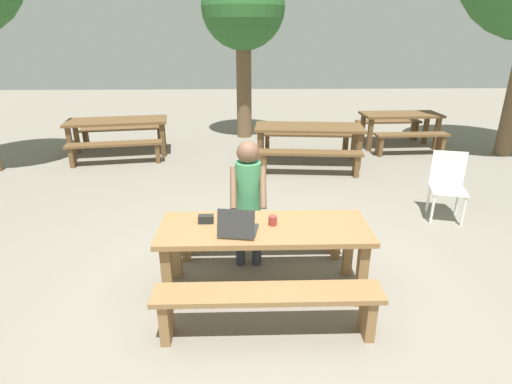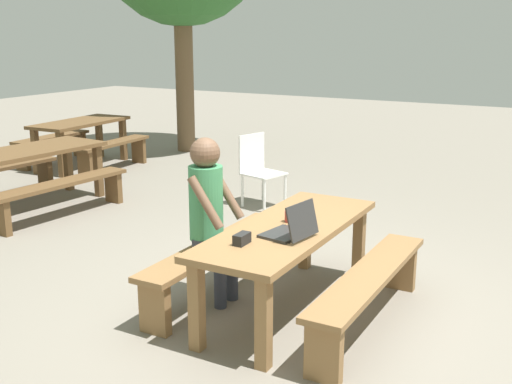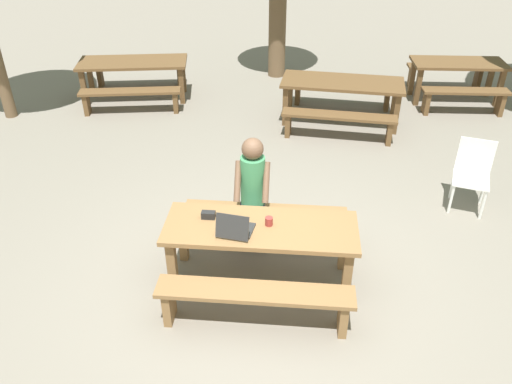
% 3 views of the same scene
% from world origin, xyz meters
% --- Properties ---
extents(ground_plane, '(30.00, 30.00, 0.00)m').
position_xyz_m(ground_plane, '(0.00, 0.00, 0.00)').
color(ground_plane, gray).
extents(picnic_table_front, '(1.98, 0.72, 0.70)m').
position_xyz_m(picnic_table_front, '(0.00, 0.00, 0.60)').
color(picnic_table_front, olive).
rests_on(picnic_table_front, ground).
extents(bench_near, '(1.88, 0.30, 0.45)m').
position_xyz_m(bench_near, '(0.00, -0.67, 0.34)').
color(bench_near, olive).
rests_on(bench_near, ground).
extents(bench_far, '(1.88, 0.30, 0.45)m').
position_xyz_m(bench_far, '(0.00, 0.67, 0.34)').
color(bench_far, olive).
rests_on(bench_far, ground).
extents(laptop, '(0.38, 0.37, 0.27)m').
position_xyz_m(laptop, '(-0.24, -0.14, 0.77)').
color(laptop, '#2D2D2D').
rests_on(laptop, picnic_table_front).
extents(small_pouch, '(0.14, 0.07, 0.08)m').
position_xyz_m(small_pouch, '(-0.55, 0.10, 0.74)').
color(small_pouch, black).
rests_on(small_pouch, picnic_table_front).
extents(coffee_mug, '(0.08, 0.08, 0.09)m').
position_xyz_m(coffee_mug, '(0.08, 0.03, 0.75)').
color(coffee_mug, '#99332D').
rests_on(coffee_mug, picnic_table_front).
extents(person_seated, '(0.38, 0.39, 1.35)m').
position_xyz_m(person_seated, '(-0.14, 0.63, 0.79)').
color(person_seated, '#333847').
rests_on(person_seated, ground).
extents(plastic_chair, '(0.54, 0.54, 0.90)m').
position_xyz_m(plastic_chair, '(2.57, 1.68, 0.48)').
color(plastic_chair, white).
rests_on(plastic_chair, ground).
extents(picnic_table_mid, '(2.09, 0.99, 0.74)m').
position_xyz_m(picnic_table_mid, '(1.04, 4.14, 0.63)').
color(picnic_table_mid, brown).
rests_on(picnic_table_mid, ground).
extents(bench_mid_south, '(1.84, 0.47, 0.44)m').
position_xyz_m(bench_mid_south, '(0.98, 3.46, 0.33)').
color(bench_mid_south, brown).
rests_on(bench_mid_south, ground).
extents(bench_mid_north, '(1.84, 0.47, 0.44)m').
position_xyz_m(bench_mid_north, '(1.11, 4.83, 0.33)').
color(bench_mid_north, brown).
rests_on(bench_mid_north, ground).
extents(picnic_table_rear, '(1.69, 0.79, 0.74)m').
position_xyz_m(picnic_table_rear, '(3.21, 5.31, 0.62)').
color(picnic_table_rear, brown).
rests_on(picnic_table_rear, ground).
extents(bench_rear_south, '(1.51, 0.36, 0.46)m').
position_xyz_m(bench_rear_south, '(3.24, 4.67, 0.33)').
color(bench_rear_south, brown).
rests_on(bench_rear_south, ground).
extents(bench_rear_north, '(1.51, 0.36, 0.46)m').
position_xyz_m(bench_rear_north, '(3.18, 5.95, 0.33)').
color(bench_rear_north, brown).
rests_on(bench_rear_north, ground).
extents(picnic_table_distant, '(2.07, 1.09, 0.73)m').
position_xyz_m(picnic_table_distant, '(-2.76, 4.87, 0.62)').
color(picnic_table_distant, brown).
rests_on(picnic_table_distant, ground).
extents(bench_distant_south, '(1.80, 0.58, 0.42)m').
position_xyz_m(bench_distant_south, '(-2.66, 4.21, 0.32)').
color(bench_distant_south, brown).
rests_on(bench_distant_south, ground).
extents(bench_distant_north, '(1.80, 0.58, 0.42)m').
position_xyz_m(bench_distant_north, '(-2.87, 5.53, 0.32)').
color(bench_distant_north, brown).
rests_on(bench_distant_north, ground).
extents(tree_left, '(1.85, 1.85, 3.83)m').
position_xyz_m(tree_left, '(-0.18, 6.39, 2.83)').
color(tree_left, brown).
rests_on(tree_left, ground).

